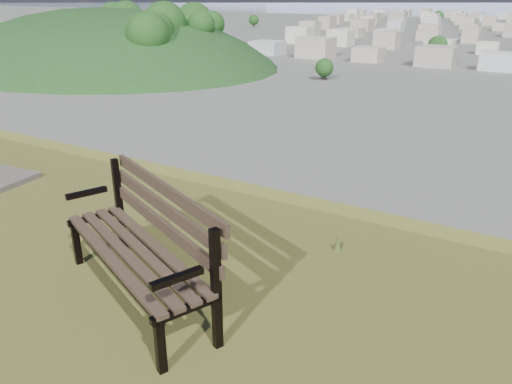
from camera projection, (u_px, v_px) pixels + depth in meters
The scene contains 3 objects.
park_bench at pixel (144, 238), 4.15m from camera, with size 1.99×1.33×1.00m.
green_wooded_hill at pixel (105, 64), 193.88m from camera, with size 162.39×129.91×81.19m.
city_trees at pixel (501, 32), 277.81m from camera, with size 406.52×387.20×9.98m.
Camera 1 is at (3.98, -1.11, 27.49)m, focal length 35.00 mm.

